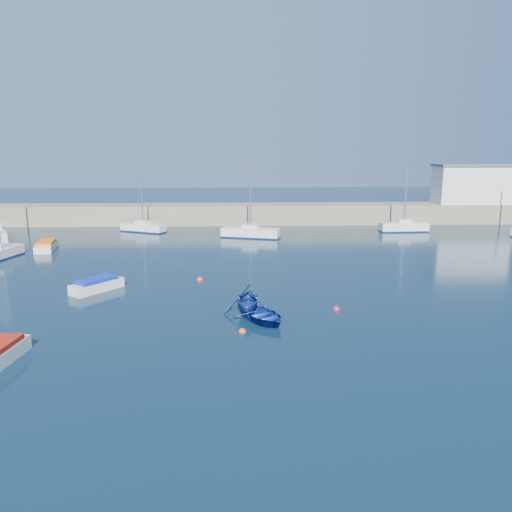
{
  "coord_description": "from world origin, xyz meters",
  "views": [
    {
      "loc": [
        -2.06,
        -20.81,
        9.92
      ],
      "look_at": [
        -0.54,
        17.71,
        1.6
      ],
      "focal_mm": 35.0,
      "sensor_mm": 36.0,
      "label": 1
    }
  ],
  "objects_px": {
    "harbor_office": "(473,185)",
    "motorboat_2": "(46,246)",
    "dinghy_center": "(262,316)",
    "sailboat_5": "(143,227)",
    "sailboat_6": "(251,232)",
    "sailboat_7": "(404,227)",
    "dinghy_left": "(248,299)",
    "sailboat_3": "(2,253)",
    "motorboat_1": "(97,285)"
  },
  "relations": [
    {
      "from": "harbor_office",
      "to": "sailboat_7",
      "type": "xyz_separation_m",
      "value": [
        -11.67,
        -7.44,
        -4.49
      ]
    },
    {
      "from": "sailboat_3",
      "to": "sailboat_7",
      "type": "height_order",
      "value": "sailboat_7"
    },
    {
      "from": "sailboat_7",
      "to": "sailboat_6",
      "type": "bearing_deg",
      "value": 97.68
    },
    {
      "from": "sailboat_5",
      "to": "harbor_office",
      "type": "bearing_deg",
      "value": -56.46
    },
    {
      "from": "harbor_office",
      "to": "dinghy_left",
      "type": "xyz_separation_m",
      "value": [
        -31.42,
        -37.53,
        -4.21
      ]
    },
    {
      "from": "motorboat_2",
      "to": "dinghy_left",
      "type": "xyz_separation_m",
      "value": [
        19.68,
        -20.37,
        0.45
      ]
    },
    {
      "from": "sailboat_3",
      "to": "sailboat_6",
      "type": "distance_m",
      "value": 25.35
    },
    {
      "from": "sailboat_5",
      "to": "motorboat_1",
      "type": "bearing_deg",
      "value": -151.73
    },
    {
      "from": "motorboat_2",
      "to": "dinghy_left",
      "type": "distance_m",
      "value": 28.33
    },
    {
      "from": "sailboat_3",
      "to": "motorboat_2",
      "type": "relative_size",
      "value": 1.35
    },
    {
      "from": "dinghy_center",
      "to": "sailboat_5",
      "type": "bearing_deg",
      "value": 80.38
    },
    {
      "from": "motorboat_1",
      "to": "dinghy_center",
      "type": "relative_size",
      "value": 1.06
    },
    {
      "from": "harbor_office",
      "to": "sailboat_7",
      "type": "distance_m",
      "value": 14.55
    },
    {
      "from": "sailboat_5",
      "to": "dinghy_left",
      "type": "distance_m",
      "value": 33.4
    },
    {
      "from": "sailboat_3",
      "to": "dinghy_center",
      "type": "relative_size",
      "value": 1.75
    },
    {
      "from": "sailboat_3",
      "to": "motorboat_2",
      "type": "xyz_separation_m",
      "value": [
        2.59,
        3.88,
        -0.11
      ]
    },
    {
      "from": "sailboat_5",
      "to": "sailboat_7",
      "type": "height_order",
      "value": "sailboat_7"
    },
    {
      "from": "sailboat_5",
      "to": "sailboat_6",
      "type": "bearing_deg",
      "value": -83.92
    },
    {
      "from": "harbor_office",
      "to": "sailboat_5",
      "type": "relative_size",
      "value": 1.34
    },
    {
      "from": "harbor_office",
      "to": "sailboat_5",
      "type": "distance_m",
      "value": 44.12
    },
    {
      "from": "motorboat_2",
      "to": "dinghy_center",
      "type": "xyz_separation_m",
      "value": [
        20.5,
        -21.97,
        -0.06
      ]
    },
    {
      "from": "sailboat_7",
      "to": "motorboat_2",
      "type": "xyz_separation_m",
      "value": [
        -39.43,
        -9.71,
        -0.18
      ]
    },
    {
      "from": "sailboat_5",
      "to": "motorboat_2",
      "type": "relative_size",
      "value": 1.59
    },
    {
      "from": "harbor_office",
      "to": "motorboat_2",
      "type": "relative_size",
      "value": 2.13
    },
    {
      "from": "sailboat_5",
      "to": "sailboat_6",
      "type": "relative_size",
      "value": 0.87
    },
    {
      "from": "harbor_office",
      "to": "dinghy_center",
      "type": "height_order",
      "value": "harbor_office"
    },
    {
      "from": "sailboat_3",
      "to": "dinghy_center",
      "type": "bearing_deg",
      "value": -25.16
    },
    {
      "from": "sailboat_5",
      "to": "motorboat_1",
      "type": "distance_m",
      "value": 25.85
    },
    {
      "from": "sailboat_7",
      "to": "dinghy_center",
      "type": "relative_size",
      "value": 2.13
    },
    {
      "from": "sailboat_6",
      "to": "motorboat_2",
      "type": "distance_m",
      "value": 21.57
    },
    {
      "from": "sailboat_5",
      "to": "motorboat_1",
      "type": "xyz_separation_m",
      "value": [
        1.38,
        -25.81,
        -0.1
      ]
    },
    {
      "from": "sailboat_3",
      "to": "motorboat_1",
      "type": "xyz_separation_m",
      "value": [
        11.65,
        -11.13,
        -0.1
      ]
    },
    {
      "from": "dinghy_left",
      "to": "motorboat_1",
      "type": "bearing_deg",
      "value": 156.9
    },
    {
      "from": "dinghy_center",
      "to": "sailboat_3",
      "type": "bearing_deg",
      "value": 110.94
    },
    {
      "from": "sailboat_7",
      "to": "motorboat_1",
      "type": "xyz_separation_m",
      "value": [
        -30.37,
        -24.73,
        -0.17
      ]
    },
    {
      "from": "sailboat_5",
      "to": "sailboat_6",
      "type": "distance_m",
      "value": 13.7
    },
    {
      "from": "sailboat_7",
      "to": "motorboat_2",
      "type": "relative_size",
      "value": 1.65
    },
    {
      "from": "motorboat_1",
      "to": "sailboat_7",
      "type": "bearing_deg",
      "value": 77.2
    },
    {
      "from": "sailboat_6",
      "to": "dinghy_left",
      "type": "distance_m",
      "value": 26.7
    },
    {
      "from": "sailboat_5",
      "to": "sailboat_7",
      "type": "distance_m",
      "value": 31.77
    },
    {
      "from": "dinghy_left",
      "to": "motorboat_2",
      "type": "bearing_deg",
      "value": 137.69
    },
    {
      "from": "harbor_office",
      "to": "sailboat_3",
      "type": "distance_m",
      "value": 57.84
    },
    {
      "from": "dinghy_left",
      "to": "harbor_office",
      "type": "bearing_deg",
      "value": 53.74
    },
    {
      "from": "harbor_office",
      "to": "motorboat_2",
      "type": "bearing_deg",
      "value": -161.44
    },
    {
      "from": "harbor_office",
      "to": "dinghy_center",
      "type": "xyz_separation_m",
      "value": [
        -30.59,
        -39.12,
        -4.72
      ]
    },
    {
      "from": "harbor_office",
      "to": "sailboat_6",
      "type": "distance_m",
      "value": 32.66
    },
    {
      "from": "sailboat_7",
      "to": "motorboat_1",
      "type": "distance_m",
      "value": 39.16
    },
    {
      "from": "sailboat_5",
      "to": "sailboat_3",
      "type": "bearing_deg",
      "value": 170.24
    },
    {
      "from": "harbor_office",
      "to": "sailboat_6",
      "type": "xyz_separation_m",
      "value": [
        -30.47,
        -10.85,
        -4.5
      ]
    },
    {
      "from": "motorboat_2",
      "to": "dinghy_center",
      "type": "distance_m",
      "value": 30.05
    }
  ]
}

